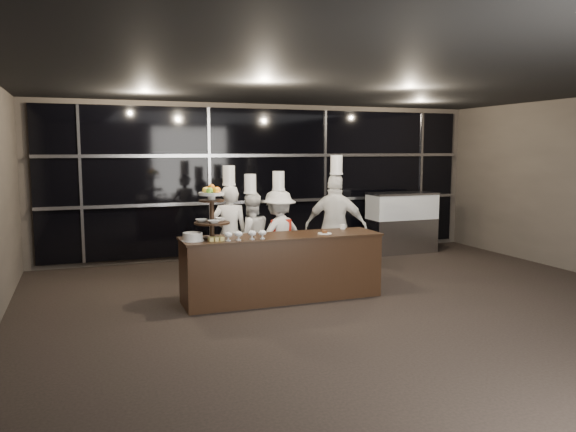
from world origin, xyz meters
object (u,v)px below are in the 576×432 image
object	(u,v)px
chef_a	(230,232)
chef_c	(279,235)
display_stand	(212,208)
display_case	(402,219)
layer_cake	(193,237)
chef_d	(336,226)
buffet_counter	(282,267)
chef_b	(251,237)

from	to	relation	value
chef_a	chef_c	bearing A→B (deg)	-9.31
display_stand	chef_c	world-z (taller)	chef_c
display_case	layer_cake	bearing A→B (deg)	-151.52
chef_a	chef_d	size ratio (longest dim) A/B	0.92
chef_a	display_case	bearing A→B (deg)	18.76
display_stand	layer_cake	world-z (taller)	display_stand
buffet_counter	chef_d	xyz separation A→B (m)	(1.22, 0.82, 0.41)
buffet_counter	chef_b	size ratio (longest dim) A/B	1.64
chef_b	display_case	bearing A→B (deg)	21.16
chef_b	buffet_counter	bearing A→B (deg)	-83.76
buffet_counter	chef_c	xyz separation A→B (m)	(0.33, 1.08, 0.29)
display_stand	chef_d	size ratio (longest dim) A/B	0.37
display_stand	display_case	world-z (taller)	display_stand
display_stand	chef_a	bearing A→B (deg)	65.48
chef_b	chef_d	xyz separation A→B (m)	(1.35, -0.32, 0.14)
layer_cake	display_case	bearing A→B (deg)	28.48
display_stand	chef_b	xyz separation A→B (m)	(0.88, 1.14, -0.60)
chef_b	chef_d	world-z (taller)	chef_d
chef_a	chef_c	xyz separation A→B (m)	(0.78, -0.13, -0.06)
display_case	chef_a	world-z (taller)	chef_a
layer_cake	chef_b	bearing A→B (deg)	46.05
display_stand	layer_cake	bearing A→B (deg)	-169.66
chef_b	chef_d	size ratio (longest dim) A/B	0.86
chef_c	chef_d	distance (m)	0.94
display_stand	chef_d	distance (m)	2.41
buffet_counter	layer_cake	distance (m)	1.37
layer_cake	display_case	world-z (taller)	display_case
buffet_counter	chef_c	world-z (taller)	chef_c
buffet_counter	chef_d	world-z (taller)	chef_d
display_case	chef_d	xyz separation A→B (m)	(-2.31, -1.73, 0.19)
buffet_counter	chef_d	size ratio (longest dim) A/B	1.40
chef_a	chef_d	distance (m)	1.72
display_stand	layer_cake	xyz separation A→B (m)	(-0.27, -0.05, -0.37)
chef_a	chef_d	xyz separation A→B (m)	(1.67, -0.38, 0.06)
chef_d	chef_a	bearing A→B (deg)	167.16
layer_cake	display_stand	bearing A→B (deg)	10.34
chef_b	chef_a	bearing A→B (deg)	169.18
chef_a	chef_b	bearing A→B (deg)	-10.82
display_case	chef_b	xyz separation A→B (m)	(-3.66, -1.41, 0.05)
chef_a	chef_d	bearing A→B (deg)	-12.84
buffet_counter	layer_cake	size ratio (longest dim) A/B	9.47
display_stand	layer_cake	distance (m)	0.46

